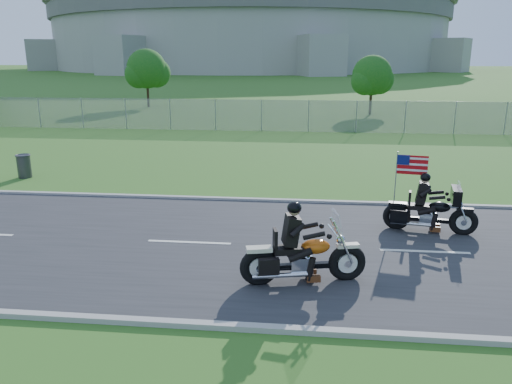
# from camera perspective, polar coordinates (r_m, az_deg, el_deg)

# --- Properties ---
(ground) EXTENTS (420.00, 420.00, 0.00)m
(ground) POSITION_cam_1_polar(r_m,az_deg,el_deg) (12.93, 1.07, -6.27)
(ground) COLOR #2E5B1C
(ground) RESTS_ON ground
(road) EXTENTS (120.00, 8.00, 0.04)m
(road) POSITION_cam_1_polar(r_m,az_deg,el_deg) (12.93, 1.07, -6.19)
(road) COLOR #28282B
(road) RESTS_ON ground
(curb_north) EXTENTS (120.00, 0.18, 0.12)m
(curb_north) POSITION_cam_1_polar(r_m,az_deg,el_deg) (16.74, 2.28, -0.99)
(curb_north) COLOR #9E9B93
(curb_north) RESTS_ON ground
(curb_south) EXTENTS (120.00, 0.18, 0.12)m
(curb_south) POSITION_cam_1_polar(r_m,az_deg,el_deg) (9.29, -1.20, -15.23)
(curb_south) COLOR #9E9B93
(curb_south) RESTS_ON ground
(fence) EXTENTS (60.00, 0.03, 2.00)m
(fence) POSITION_cam_1_polar(r_m,az_deg,el_deg) (32.75, -4.66, 8.78)
(fence) COLOR gray
(fence) RESTS_ON ground
(stadium) EXTENTS (140.40, 140.40, 29.20)m
(stadium) POSITION_cam_1_polar(r_m,az_deg,el_deg) (183.50, -0.58, 18.85)
(stadium) COLOR #A3A099
(stadium) RESTS_ON ground
(tree_fence_near) EXTENTS (3.52, 3.28, 4.75)m
(tree_fence_near) POSITION_cam_1_polar(r_m,az_deg,el_deg) (42.34, 13.17, 12.63)
(tree_fence_near) COLOR #382316
(tree_fence_near) RESTS_ON ground
(tree_fence_mid) EXTENTS (3.96, 3.69, 5.30)m
(tree_fence_mid) POSITION_cam_1_polar(r_m,az_deg,el_deg) (48.41, -12.32, 13.38)
(tree_fence_mid) COLOR #382316
(tree_fence_mid) RESTS_ON ground
(motorcycle_lead) EXTENTS (2.74, 1.08, 1.86)m
(motorcycle_lead) POSITION_cam_1_polar(r_m,az_deg,el_deg) (10.80, 5.23, -7.52)
(motorcycle_lead) COLOR black
(motorcycle_lead) RESTS_ON ground
(motorcycle_follow) EXTENTS (2.51, 0.99, 2.11)m
(motorcycle_follow) POSITION_cam_1_polar(r_m,az_deg,el_deg) (14.55, 19.24, -2.25)
(motorcycle_follow) COLOR black
(motorcycle_follow) RESTS_ON ground
(trash_can) EXTENTS (0.54, 0.54, 0.91)m
(trash_can) POSITION_cam_1_polar(r_m,az_deg,el_deg) (22.05, -24.98, 2.67)
(trash_can) COLOR #404046
(trash_can) RESTS_ON ground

